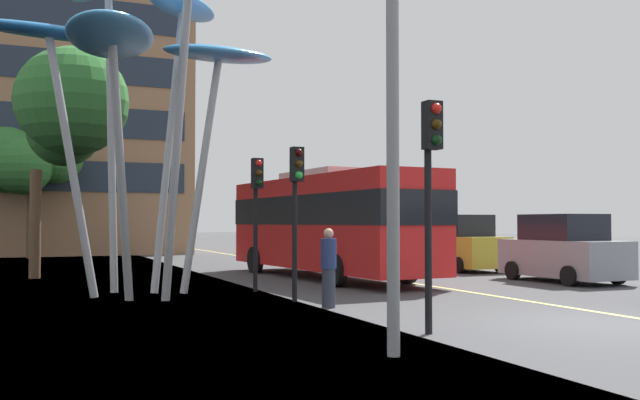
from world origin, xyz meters
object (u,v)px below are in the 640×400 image
(red_bus, at_px, (326,219))
(traffic_light_island_mid, at_px, (257,195))
(leaf_sculpture, at_px, (142,35))
(traffic_light_kerb_far, at_px, (296,190))
(traffic_light_kerb_near, at_px, (431,166))
(car_parked_mid, at_px, (563,250))
(car_parked_far, at_px, (459,245))
(pedestrian, at_px, (329,268))

(red_bus, distance_m, traffic_light_island_mid, 5.08)
(leaf_sculpture, distance_m, traffic_light_kerb_far, 5.72)
(traffic_light_kerb_near, bearing_deg, car_parked_mid, 38.53)
(car_parked_mid, bearing_deg, traffic_light_island_mid, 176.38)
(leaf_sculpture, relative_size, traffic_light_island_mid, 2.49)
(traffic_light_kerb_far, height_order, car_parked_far, traffic_light_kerb_far)
(traffic_light_kerb_far, bearing_deg, leaf_sculpture, 140.14)
(traffic_light_island_mid, bearing_deg, traffic_light_kerb_far, -87.15)
(leaf_sculpture, bearing_deg, traffic_light_kerb_near, -66.10)
(car_parked_mid, distance_m, car_parked_far, 5.75)
(red_bus, distance_m, traffic_light_kerb_near, 11.98)
(traffic_light_kerb_far, height_order, car_parked_mid, traffic_light_kerb_far)
(car_parked_mid, bearing_deg, car_parked_far, 89.78)
(red_bus, height_order, car_parked_mid, red_bus)
(car_parked_far, bearing_deg, traffic_light_island_mid, -152.27)
(traffic_light_kerb_near, xyz_separation_m, traffic_light_island_mid, (-0.50, 7.98, -0.20))
(red_bus, xyz_separation_m, pedestrian, (-3.16, -7.53, -1.08))
(leaf_sculpture, bearing_deg, car_parked_mid, -2.77)
(traffic_light_kerb_far, height_order, pedestrian, traffic_light_kerb_far)
(traffic_light_kerb_far, bearing_deg, traffic_light_kerb_near, -86.03)
(leaf_sculpture, distance_m, car_parked_mid, 13.97)
(car_parked_mid, relative_size, car_parked_far, 0.96)
(red_bus, relative_size, traffic_light_island_mid, 3.09)
(traffic_light_kerb_near, height_order, traffic_light_kerb_far, traffic_light_kerb_near)
(leaf_sculpture, height_order, pedestrian, leaf_sculpture)
(red_bus, bearing_deg, leaf_sculpture, -151.46)
(leaf_sculpture, height_order, car_parked_mid, leaf_sculpture)
(red_bus, height_order, pedestrian, red_bus)
(traffic_light_kerb_near, distance_m, traffic_light_island_mid, 8.00)
(red_bus, distance_m, leaf_sculpture, 8.81)
(leaf_sculpture, height_order, traffic_light_kerb_near, leaf_sculpture)
(red_bus, relative_size, car_parked_far, 2.54)
(red_bus, relative_size, traffic_light_kerb_far, 3.05)
(car_parked_far, height_order, pedestrian, car_parked_far)
(red_bus, xyz_separation_m, leaf_sculpture, (-6.58, -3.58, 4.63))
(traffic_light_kerb_far, xyz_separation_m, car_parked_mid, (9.62, 2.03, -1.63))
(red_bus, relative_size, car_parked_mid, 2.65)
(traffic_light_kerb_near, xyz_separation_m, traffic_light_kerb_far, (-0.37, 5.34, -0.17))
(traffic_light_kerb_near, relative_size, traffic_light_island_mid, 1.08)
(traffic_light_island_mid, distance_m, car_parked_far, 11.15)
(traffic_light_kerb_far, distance_m, pedestrian, 2.20)
(red_bus, bearing_deg, traffic_light_kerb_near, -104.75)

